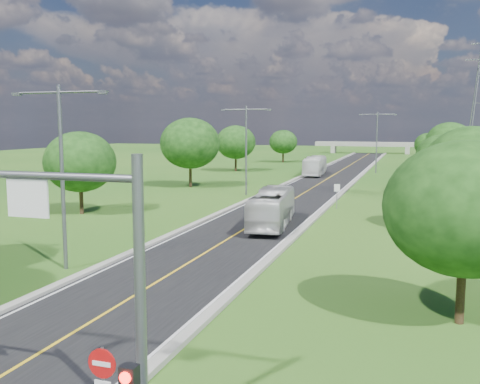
{
  "coord_description": "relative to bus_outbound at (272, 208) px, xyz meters",
  "views": [
    {
      "loc": [
        12.07,
        -12.26,
        7.88
      ],
      "look_at": [
        -0.03,
        24.61,
        3.0
      ],
      "focal_mm": 40.0,
      "sensor_mm": 36.0,
      "label": 1
    }
  ],
  "objects": [
    {
      "name": "ground",
      "position": [
        -1.71,
        32.7,
        -1.49
      ],
      "size": [
        260.0,
        260.0,
        0.0
      ],
      "primitive_type": "plane",
      "color": "#1E4F16",
      "rests_on": "ground"
    },
    {
      "name": "road",
      "position": [
        -1.71,
        38.7,
        -1.46
      ],
      "size": [
        8.0,
        150.0,
        0.06
      ],
      "primitive_type": "cube",
      "color": "black",
      "rests_on": "ground"
    },
    {
      "name": "curb_left",
      "position": [
        -5.96,
        38.7,
        -1.38
      ],
      "size": [
        0.5,
        150.0,
        0.22
      ],
      "primitive_type": "cube",
      "color": "gray",
      "rests_on": "ground"
    },
    {
      "name": "curb_right",
      "position": [
        2.54,
        38.7,
        -1.38
      ],
      "size": [
        0.5,
        150.0,
        0.22
      ],
      "primitive_type": "cube",
      "color": "gray",
      "rests_on": "ground"
    },
    {
      "name": "signal_mast",
      "position": [
        1.97,
        -28.3,
        3.41
      ],
      "size": [
        8.54,
        0.33,
        7.2
      ],
      "color": "slate",
      "rests_on": "ground"
    },
    {
      "name": "do_not_enter_right",
      "position": [
        3.29,
        -28.82,
        0.28
      ],
      "size": [
        0.76,
        0.11,
        2.5
      ],
      "color": "slate",
      "rests_on": "ground"
    },
    {
      "name": "speed_limit_sign",
      "position": [
        3.49,
        10.68,
        0.11
      ],
      "size": [
        0.55,
        0.09,
        2.4
      ],
      "color": "slate",
      "rests_on": "ground"
    },
    {
      "name": "overpass",
      "position": [
        -1.71,
        112.7,
        0.92
      ],
      "size": [
        30.0,
        3.0,
        3.2
      ],
      "color": "gray",
      "rests_on": "ground"
    },
    {
      "name": "streetlight_near_left",
      "position": [
        -7.71,
        -15.3,
        4.45
      ],
      "size": [
        5.9,
        0.25,
        10.0
      ],
      "color": "slate",
      "rests_on": "ground"
    },
    {
      "name": "streetlight_mid_left",
      "position": [
        -7.71,
        17.7,
        4.45
      ],
      "size": [
        5.9,
        0.25,
        10.0
      ],
      "color": "slate",
      "rests_on": "ground"
    },
    {
      "name": "streetlight_far_right",
      "position": [
        4.29,
        50.7,
        4.45
      ],
      "size": [
        5.9,
        0.25,
        10.0
      ],
      "color": "slate",
      "rests_on": "ground"
    },
    {
      "name": "tree_lb",
      "position": [
        -17.71,
        0.7,
        3.15
      ],
      "size": [
        6.3,
        6.3,
        7.33
      ],
      "color": "black",
      "rests_on": "ground"
    },
    {
      "name": "tree_lc",
      "position": [
        -16.71,
        22.7,
        4.08
      ],
      "size": [
        7.56,
        7.56,
        8.79
      ],
      "color": "black",
      "rests_on": "ground"
    },
    {
      "name": "tree_ld",
      "position": [
        -18.71,
        46.7,
        3.46
      ],
      "size": [
        6.72,
        6.72,
        7.82
      ],
      "color": "black",
      "rests_on": "ground"
    },
    {
      "name": "tree_le",
      "position": [
        -16.21,
        70.7,
        2.84
      ],
      "size": [
        5.88,
        5.88,
        6.84
      ],
      "color": "black",
      "rests_on": "ground"
    },
    {
      "name": "tree_ra",
      "position": [
        12.29,
        -17.3,
        3.15
      ],
      "size": [
        6.3,
        6.3,
        7.33
      ],
      "color": "black",
      "rests_on": "ground"
    },
    {
      "name": "tree_rb",
      "position": [
        14.29,
        2.7,
        3.46
      ],
      "size": [
        6.72,
        6.72,
        7.82
      ],
      "color": "black",
      "rests_on": "ground"
    },
    {
      "name": "tree_rc",
      "position": [
        13.29,
        24.7,
        2.84
      ],
      "size": [
        5.88,
        5.88,
        6.84
      ],
      "color": "black",
      "rests_on": "ground"
    },
    {
      "name": "tree_rd",
      "position": [
        15.29,
        48.7,
        3.77
      ],
      "size": [
        7.14,
        7.14,
        8.3
      ],
      "color": "black",
      "rests_on": "ground"
    },
    {
      "name": "tree_re",
      "position": [
        12.79,
        72.7,
        2.53
      ],
      "size": [
        5.46,
        5.46,
        6.35
      ],
      "color": "black",
      "rests_on": "ground"
    },
    {
      "name": "tree_rf",
      "position": [
        16.29,
        92.7,
        3.15
      ],
      "size": [
        6.3,
        6.3,
        7.33
      ],
      "color": "black",
      "rests_on": "ground"
    },
    {
      "name": "bus_outbound",
      "position": [
        0.0,
        0.0,
        0.0
      ],
      "size": [
        3.57,
        10.49,
        2.86
      ],
      "primitive_type": "imported",
      "rotation": [
        0.0,
        0.0,
        3.26
      ],
      "color": "silver",
      "rests_on": "road"
    },
    {
      "name": "bus_inbound",
      "position": [
        -4.49,
        43.3,
        0.05
      ],
      "size": [
        3.03,
        10.75,
        2.96
      ],
      "primitive_type": "imported",
      "rotation": [
        0.0,
        0.0,
        0.05
      ],
      "color": "white",
      "rests_on": "road"
    }
  ]
}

